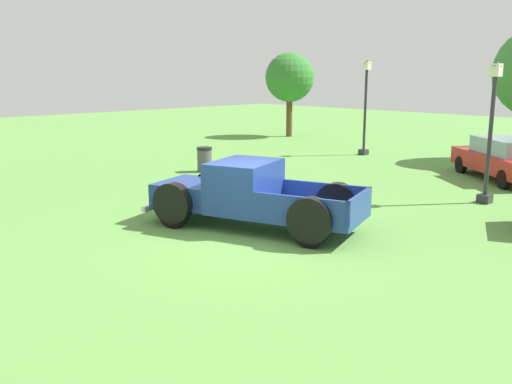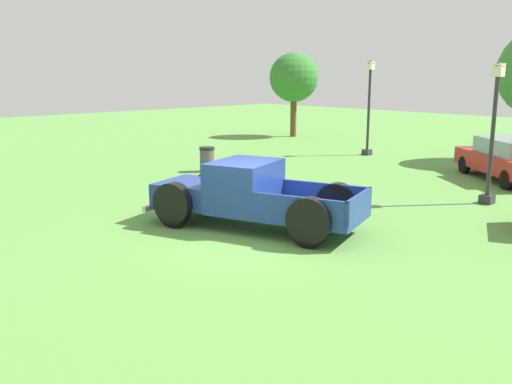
{
  "view_description": "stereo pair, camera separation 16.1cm",
  "coord_description": "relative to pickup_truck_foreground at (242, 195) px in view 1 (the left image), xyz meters",
  "views": [
    {
      "loc": [
        9.01,
        -8.6,
        3.76
      ],
      "look_at": [
        -0.55,
        0.69,
        0.9
      ],
      "focal_mm": 39.28,
      "sensor_mm": 36.0,
      "label": 1
    },
    {
      "loc": [
        9.12,
        -8.48,
        3.76
      ],
      "look_at": [
        -0.55,
        0.69,
        0.9
      ],
      "focal_mm": 39.28,
      "sensor_mm": 36.0,
      "label": 2
    }
  ],
  "objects": [
    {
      "name": "sedan_distant_b",
      "position": [
        2.03,
        10.76,
        0.0
      ],
      "size": [
        4.65,
        4.2,
        1.49
      ],
      "color": "#B21E1E",
      "rests_on": "ground_plane"
    },
    {
      "name": "ground_plane",
      "position": [
        0.92,
        -0.56,
        -0.78
      ],
      "size": [
        80.0,
        80.0,
        0.0
      ],
      "primitive_type": "plane",
      "color": "#5B9342"
    },
    {
      "name": "lamp_post_far",
      "position": [
        -5.1,
        12.4,
        1.47
      ],
      "size": [
        0.36,
        0.36,
        4.29
      ],
      "color": "#2D2D33",
      "rests_on": "ground_plane"
    },
    {
      "name": "lamp_post_near",
      "position": [
        3.12,
        6.82,
        1.35
      ],
      "size": [
        0.36,
        0.36,
        4.07
      ],
      "color": "#2D2D33",
      "rests_on": "ground_plane"
    },
    {
      "name": "pickup_truck_foreground",
      "position": [
        0.0,
        0.0,
        0.0
      ],
      "size": [
        5.68,
        3.58,
        1.64
      ],
      "color": "navy",
      "rests_on": "ground_plane"
    },
    {
      "name": "oak_tree_center",
      "position": [
        -12.64,
        15.52,
        2.65
      ],
      "size": [
        2.86,
        2.86,
        4.89
      ],
      "color": "brown",
      "rests_on": "ground_plane"
    },
    {
      "name": "trash_can",
      "position": [
        -6.71,
        4.24,
        -0.3
      ],
      "size": [
        0.59,
        0.59,
        0.95
      ],
      "color": "#4C4C51",
      "rests_on": "ground_plane"
    }
  ]
}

